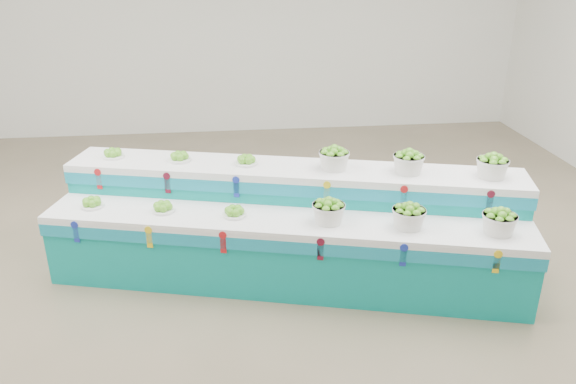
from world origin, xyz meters
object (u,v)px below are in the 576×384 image
object	(u,v)px
plate_upper_mid	(179,156)
basket_lower_left	(329,211)
basket_upper_right	(492,166)
display_stand	(288,226)

from	to	relation	value
plate_upper_mid	basket_lower_left	bearing A→B (deg)	-34.76
basket_upper_right	display_stand	bearing A→B (deg)	173.52
plate_upper_mid	basket_upper_right	world-z (taller)	basket_upper_right
basket_lower_left	basket_upper_right	distance (m)	1.60
plate_upper_mid	basket_upper_right	xyz separation A→B (m)	(2.91, -0.78, 0.06)
display_stand	basket_lower_left	size ratio (longest dim) A/B	15.22
display_stand	basket_upper_right	world-z (taller)	basket_upper_right
plate_upper_mid	display_stand	bearing A→B (deg)	-28.68
basket_lower_left	plate_upper_mid	distance (m)	1.66
display_stand	basket_upper_right	xyz separation A→B (m)	(1.88, -0.21, 0.62)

